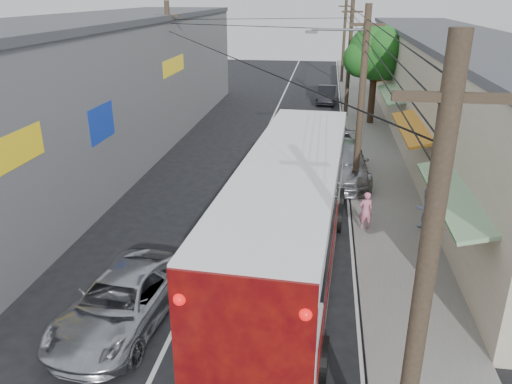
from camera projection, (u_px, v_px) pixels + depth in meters
sidewalk at (372, 148)px, 28.69m from camera, size 3.00×80.00×0.12m
building_right at (453, 90)px, 28.81m from camera, size 7.09×40.00×6.25m
building_left at (103, 85)px, 27.44m from camera, size 7.20×36.00×7.25m
utility_poles at (316, 74)px, 27.92m from camera, size 11.80×45.28×8.00m
street_tree at (377, 54)px, 32.47m from camera, size 4.40×4.00×6.60m
coach_bus at (291, 214)px, 15.45m from camera, size 3.72×13.46×3.84m
jeepney at (122, 302)px, 13.29m from camera, size 2.91×5.34×1.42m
parked_suv at (341, 162)px, 23.83m from camera, size 2.80×6.10×1.73m
parked_car_mid at (336, 131)px, 29.96m from camera, size 2.03×3.97×1.29m
parked_car_far at (327, 95)px, 40.58m from camera, size 1.70×4.21×1.36m
pedestrian_near at (366, 210)px, 18.53m from camera, size 0.61×0.48×1.46m
pedestrian_far at (425, 208)px, 18.61m from camera, size 0.88×0.76×1.56m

